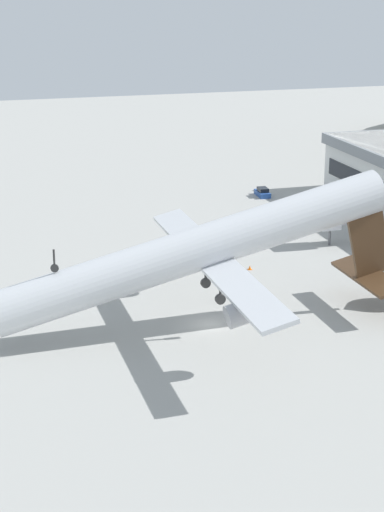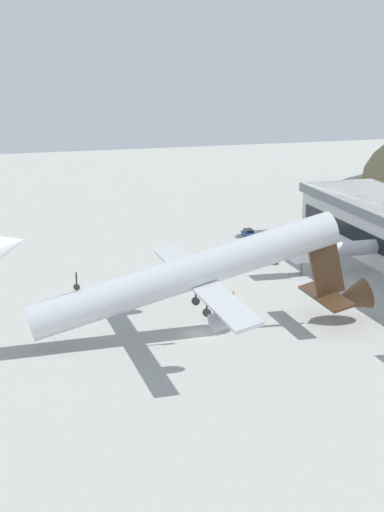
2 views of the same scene
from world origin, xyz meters
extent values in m
plane|color=#9E9E99|center=(0.00, 0.00, 0.00)|extent=(371.45, 371.45, 0.00)
cylinder|color=silver|center=(-23.02, 31.90, 4.00)|extent=(2.60, 14.33, 2.60)
cube|color=silver|center=(-23.02, 24.73, 4.00)|extent=(3.38, 2.86, 2.86)
cylinder|color=slate|center=(-23.02, 25.23, 2.00)|extent=(0.36, 0.36, 4.00)
cylinder|color=silver|center=(0.36, -1.79, 8.85)|extent=(4.69, 43.09, 14.59)
cube|color=#4C331E|center=(0.36, 18.52, 8.54)|extent=(0.50, 6.21, 9.81)
cube|color=#4C331E|center=(0.36, 18.75, 3.95)|extent=(12.20, 3.28, 1.11)
cube|color=silver|center=(0.36, 0.31, 7.53)|extent=(38.31, 3.61, 1.27)
cylinder|color=#9E9EA3|center=(-11.14, -0.22, 6.10)|extent=(2.30, 4.04, 3.07)
cylinder|color=#9E9EA3|center=(11.85, -0.22, 6.10)|extent=(2.30, 4.04, 3.07)
cylinder|color=#2D2D2D|center=(-2.23, 0.31, 5.14)|extent=(0.28, 0.28, 2.20)
cylinder|color=#2D2D2D|center=(-2.23, 0.31, 4.04)|extent=(0.45, 1.10, 1.10)
cylinder|color=#2D2D2D|center=(2.94, 0.31, 5.14)|extent=(0.28, 0.28, 2.20)
cylinder|color=#2D2D2D|center=(2.94, 0.31, 4.04)|extent=(0.45, 1.10, 1.10)
cylinder|color=#2D2D2D|center=(0.36, -16.49, 9.26)|extent=(0.22, 0.22, 1.98)
cylinder|color=#2D2D2D|center=(0.36, -16.49, 8.27)|extent=(0.30, 0.83, 0.82)
cube|color=#264C99|center=(-52.05, 26.20, 0.42)|extent=(4.35, 2.07, 0.84)
cube|color=black|center=(-51.84, 26.18, 1.19)|extent=(2.43, 1.68, 0.69)
cube|color=silver|center=(-36.60, 23.27, 1.39)|extent=(2.49, 2.45, 2.78)
cube|color=black|center=(-37.82, 23.33, 1.89)|extent=(0.17, 1.99, 1.22)
cube|color=#38383D|center=(-32.88, 23.10, 0.45)|extent=(5.15, 2.34, 0.90)
cylinder|color=silver|center=(-32.88, 23.10, 2.01)|extent=(4.91, 2.44, 2.22)
cube|color=orange|center=(-16.05, 10.66, 0.01)|extent=(0.52, 0.52, 0.03)
cone|color=orange|center=(-16.05, 10.66, 0.31)|extent=(0.40, 0.40, 0.55)
camera|label=1|loc=(82.40, -26.30, 36.35)|focal=60.00mm
camera|label=2|loc=(105.72, -31.84, 40.45)|focal=60.00mm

